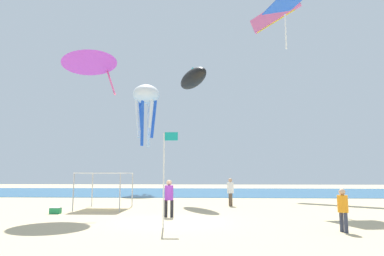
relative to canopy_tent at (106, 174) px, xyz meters
The scene contains 13 objects.
ground 7.57m from the canopy_tent, 48.62° to the right, with size 110.00×110.00×0.10m, color #D1BA8C.
ocean_strip 20.91m from the canopy_tent, 76.70° to the left, with size 110.00×20.63×0.03m, color #28608C.
canopy_tent is the anchor object (origin of this frame).
person_near_tent 8.46m from the canopy_tent, 15.98° to the left, with size 0.45×0.50×1.89m.
person_leftmost 6.05m from the canopy_tent, 40.76° to the right, with size 0.48×0.45×1.88m.
person_central 14.23m from the canopy_tent, 34.95° to the right, with size 0.38×0.43×1.62m.
banner_flag 8.77m from the canopy_tent, 57.25° to the right, with size 0.61×0.06×3.93m.
cooler_box 3.87m from the canopy_tent, 125.21° to the right, with size 0.57×0.37×0.35m.
kite_inflatable_black 10.91m from the canopy_tent, 45.55° to the left, with size 3.13×4.94×1.69m.
kite_octopus_white 19.96m from the canopy_tent, 92.57° to the left, with size 4.43×4.43×7.41m.
kite_diamond_blue 18.19m from the canopy_tent, 14.98° to the left, with size 3.24×3.29×3.95m.
kite_parafoil_pink 27.63m from the canopy_tent, 46.96° to the left, with size 5.35×3.40×3.62m.
kite_delta_purple 7.24m from the canopy_tent, 104.90° to the right, with size 4.63×4.63×2.73m.
Camera 1 is at (1.72, -16.06, 2.18)m, focal length 31.68 mm.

